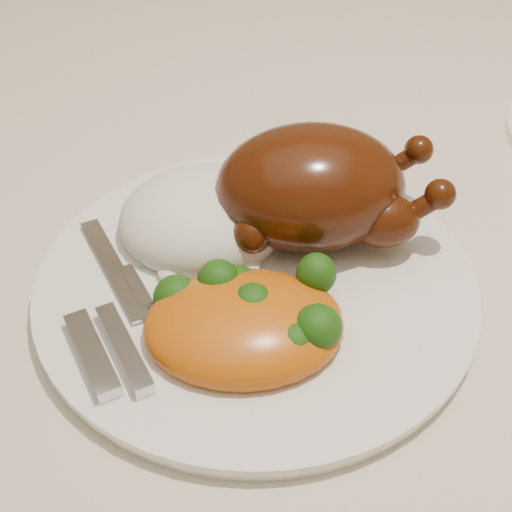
{
  "coord_description": "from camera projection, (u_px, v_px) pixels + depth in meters",
  "views": [
    {
      "loc": [
        0.06,
        -0.48,
        1.13
      ],
      "look_at": [
        0.06,
        -0.11,
        0.8
      ],
      "focal_mm": 50.0,
      "sensor_mm": 36.0,
      "label": 1
    }
  ],
  "objects": [
    {
      "name": "dining_table",
      "position": [
        195.0,
        288.0,
        0.67
      ],
      "size": [
        1.6,
        0.9,
        0.76
      ],
      "color": "brown",
      "rests_on": "floor"
    },
    {
      "name": "tablecloth",
      "position": [
        190.0,
        228.0,
        0.62
      ],
      "size": [
        1.73,
        1.03,
        0.18
      ],
      "color": "beige",
      "rests_on": "dining_table"
    },
    {
      "name": "dinner_plate",
      "position": [
        256.0,
        284.0,
        0.52
      ],
      "size": [
        0.4,
        0.4,
        0.01
      ],
      "primitive_type": "cylinder",
      "rotation": [
        0.0,
        0.0,
        0.35
      ],
      "color": "white",
      "rests_on": "tablecloth"
    },
    {
      "name": "roast_chicken",
      "position": [
        316.0,
        187.0,
        0.52
      ],
      "size": [
        0.18,
        0.12,
        0.09
      ],
      "rotation": [
        0.0,
        0.0,
        0.11
      ],
      "color": "#431B07",
      "rests_on": "dinner_plate"
    },
    {
      "name": "rice_mound",
      "position": [
        203.0,
        219.0,
        0.54
      ],
      "size": [
        0.14,
        0.13,
        0.07
      ],
      "rotation": [
        0.0,
        0.0,
        0.15
      ],
      "color": "white",
      "rests_on": "dinner_plate"
    },
    {
      "name": "mac_and_cheese",
      "position": [
        249.0,
        320.0,
        0.46
      ],
      "size": [
        0.14,
        0.11,
        0.05
      ],
      "rotation": [
        0.0,
        0.0,
        0.05
      ],
      "color": "orange",
      "rests_on": "dinner_plate"
    },
    {
      "name": "cutlery",
      "position": [
        114.0,
        322.0,
        0.47
      ],
      "size": [
        0.08,
        0.17,
        0.01
      ],
      "rotation": [
        0.0,
        0.0,
        0.49
      ],
      "color": "silver",
      "rests_on": "dinner_plate"
    }
  ]
}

